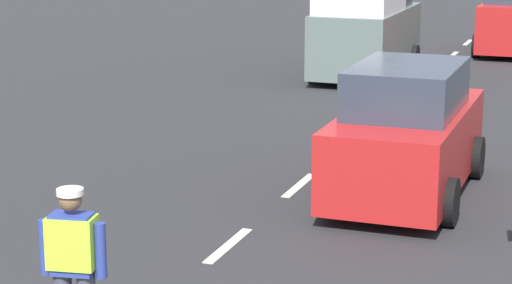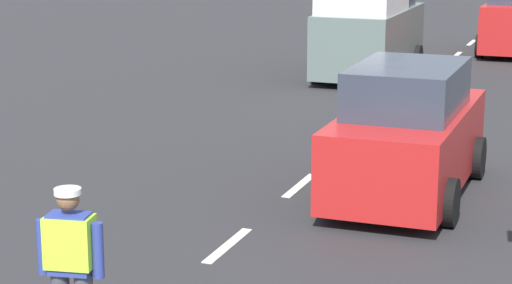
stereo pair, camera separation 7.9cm
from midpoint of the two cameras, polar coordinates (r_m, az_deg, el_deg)
The scene contains 5 objects.
ground_plane at distance 27.07m, azimuth 10.47°, elevation 4.24°, with size 96.00×96.00×0.00m, color #28282B.
lane_center_line at distance 31.17m, azimuth 11.83°, elevation 5.38°, with size 0.14×46.40×0.01m.
road_worker at distance 9.59m, azimuth -10.73°, elevation -6.94°, with size 0.74×0.46×1.67m.
delivery_truck at distance 25.15m, azimuth 6.32°, elevation 7.39°, with size 2.16×4.60×3.54m.
car_outgoing_ahead at distance 14.80m, azimuth 8.65°, elevation 0.43°, with size 1.96×4.24×2.01m.
Camera 1 is at (4.47, -5.36, 4.24)m, focal length 68.34 mm.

